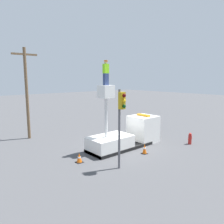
# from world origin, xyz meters

# --- Properties ---
(ground_plane) EXTENTS (120.00, 120.00, 0.00)m
(ground_plane) POSITION_xyz_m (0.00, 0.00, 0.00)
(ground_plane) COLOR #4C4C4F
(bucket_truck) EXTENTS (6.49, 2.12, 4.98)m
(bucket_truck) POSITION_xyz_m (0.81, 0.00, 0.94)
(bucket_truck) COLOR black
(bucket_truck) RESTS_ON ground
(worker) EXTENTS (0.40, 0.26, 1.75)m
(worker) POSITION_xyz_m (-1.43, 0.00, 5.86)
(worker) COLOR navy
(worker) RESTS_ON bucket_truck
(traffic_light_pole) EXTENTS (0.34, 0.57, 4.85)m
(traffic_light_pole) POSITION_xyz_m (-2.68, -2.92, 3.44)
(traffic_light_pole) COLOR #515156
(traffic_light_pole) RESTS_ON ground
(fire_hydrant) EXTENTS (0.52, 0.28, 0.96)m
(fire_hydrant) POSITION_xyz_m (5.15, -3.05, 0.47)
(fire_hydrant) COLOR #B2231E
(fire_hydrant) RESTS_ON ground
(traffic_cone_rear) EXTENTS (0.45, 0.45, 0.63)m
(traffic_cone_rear) POSITION_xyz_m (-4.04, -0.40, 0.30)
(traffic_cone_rear) COLOR black
(traffic_cone_rear) RESTS_ON ground
(traffic_cone_curbside) EXTENTS (0.39, 0.39, 0.76)m
(traffic_cone_curbside) POSITION_xyz_m (0.48, -2.11, 0.36)
(traffic_cone_curbside) COLOR black
(traffic_cone_curbside) RESTS_ON ground
(utility_pole) EXTENTS (2.20, 0.26, 8.12)m
(utility_pole) POSITION_xyz_m (-4.38, 7.55, 4.38)
(utility_pole) COLOR brown
(utility_pole) RESTS_ON ground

